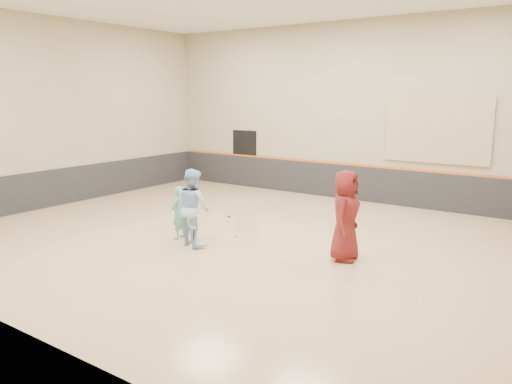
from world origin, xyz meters
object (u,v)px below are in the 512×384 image
Objects in this scene: girl at (179,213)px; young_man at (345,216)px; spare_racket at (226,214)px; instructor at (193,207)px.

girl is 4.23m from young_man.
girl is 2.23× the size of spare_racket.
young_man is at bearing -19.92° from spare_racket.
young_man is at bearing -145.69° from instructor.
instructor reaches higher than spare_racket.
spare_racket is at bearing 59.60° from young_man.
young_man reaches higher than girl.
spare_racket is (-4.62, 1.67, -0.95)m from young_man.
girl is at bearing -79.07° from spare_racket.
spare_racket is (-1.15, 2.73, -0.88)m from instructor.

